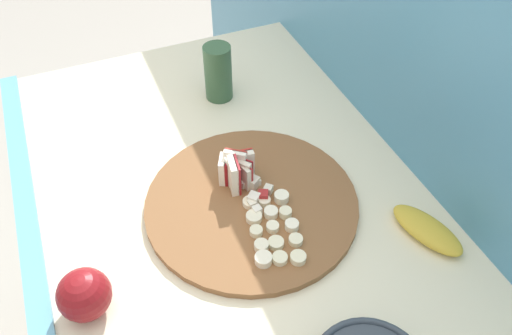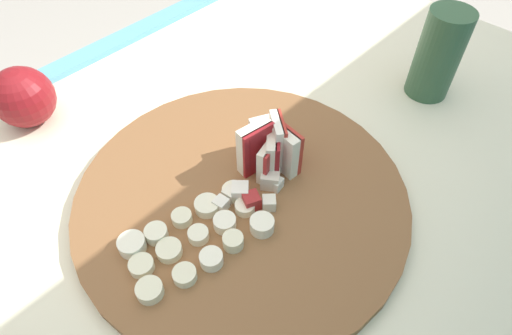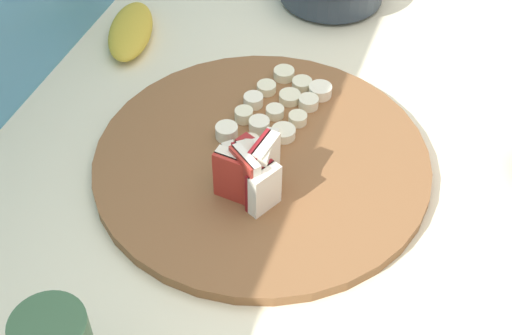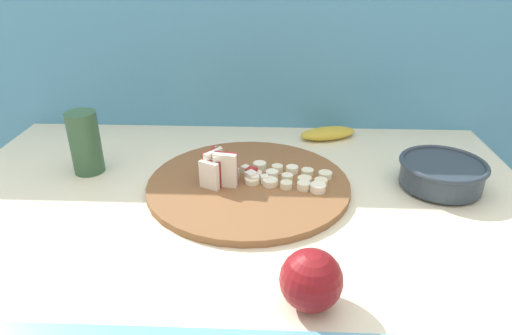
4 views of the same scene
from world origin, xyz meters
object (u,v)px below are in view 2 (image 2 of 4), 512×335
at_px(banana_slice_rows, 195,237).
at_px(whole_apple, 23,97).
at_px(cutting_board, 242,197).
at_px(apple_wedge_fan, 269,147).
at_px(small_jar, 438,54).
at_px(apple_dice_pile, 254,190).

relative_size(banana_slice_rows, whole_apple, 2.06).
bearing_deg(banana_slice_rows, cutting_board, -173.88).
bearing_deg(apple_wedge_fan, cutting_board, 7.81).
bearing_deg(small_jar, apple_dice_pile, -7.98).
bearing_deg(cutting_board, banana_slice_rows, 6.12).
distance_m(banana_slice_rows, whole_apple, 0.32).
bearing_deg(banana_slice_rows, apple_dice_pile, 177.64).
height_order(banana_slice_rows, small_jar, small_jar).
bearing_deg(whole_apple, small_jar, 139.56).
bearing_deg(cutting_board, whole_apple, -72.50).
bearing_deg(whole_apple, cutting_board, 107.50).
bearing_deg(whole_apple, apple_dice_pile, 108.39).
bearing_deg(apple_dice_pile, whole_apple, -71.61).
relative_size(cutting_board, apple_wedge_fan, 5.34).
relative_size(apple_wedge_fan, whole_apple, 0.89).
bearing_deg(banana_slice_rows, apple_wedge_fan, -173.18).
distance_m(cutting_board, apple_dice_pile, 0.02).
bearing_deg(apple_dice_pile, banana_slice_rows, -2.36).
bearing_deg(small_jar, banana_slice_rows, -6.80).
distance_m(apple_dice_pile, small_jar, 0.33).
height_order(apple_dice_pile, small_jar, small_jar).
height_order(apple_dice_pile, whole_apple, whole_apple).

